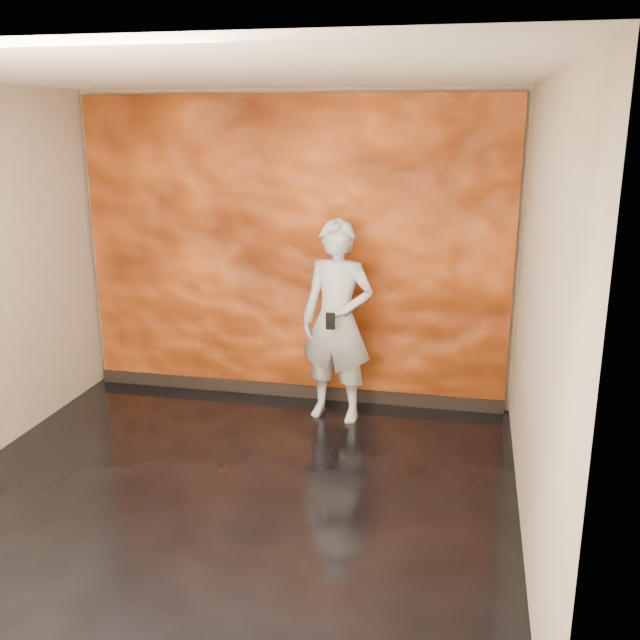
{
  "coord_description": "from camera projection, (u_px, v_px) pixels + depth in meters",
  "views": [
    {
      "loc": [
        1.59,
        -4.21,
        2.54
      ],
      "look_at": [
        0.45,
        1.08,
        1.01
      ],
      "focal_mm": 40.0,
      "sensor_mm": 36.0,
      "label": 1
    }
  ],
  "objects": [
    {
      "name": "baseboard",
      "position": [
        293.0,
        390.0,
        6.76
      ],
      "size": [
        3.9,
        0.04,
        0.12
      ],
      "primitive_type": "cube",
      "color": "black",
      "rests_on": "ground"
    },
    {
      "name": "phone",
      "position": [
        331.0,
        321.0,
        5.86
      ],
      "size": [
        0.08,
        0.02,
        0.14
      ],
      "primitive_type": "cube",
      "rotation": [
        0.0,
        0.0,
        0.03
      ],
      "color": "black",
      "rests_on": "man"
    },
    {
      "name": "man",
      "position": [
        337.0,
        322.0,
        6.09
      ],
      "size": [
        0.7,
        0.52,
        1.75
      ],
      "primitive_type": "imported",
      "rotation": [
        0.0,
        0.0,
        -0.17
      ],
      "color": "#9FA4AE",
      "rests_on": "ground"
    },
    {
      "name": "feature_wall",
      "position": [
        292.0,
        252.0,
        6.44
      ],
      "size": [
        3.9,
        0.06,
        2.75
      ],
      "primitive_type": "cube",
      "color": "orange",
      "rests_on": "ground"
    },
    {
      "name": "room",
      "position": [
        217.0,
        303.0,
        4.59
      ],
      "size": [
        4.02,
        4.02,
        2.81
      ],
      "color": "black",
      "rests_on": "ground"
    }
  ]
}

